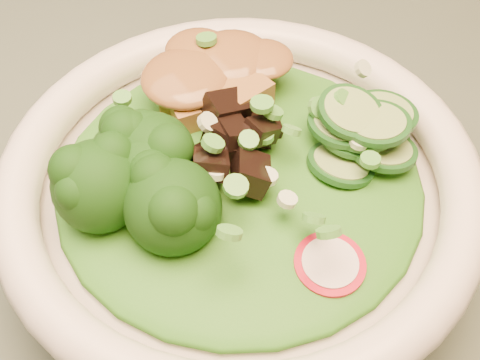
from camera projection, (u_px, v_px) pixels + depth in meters
name	position (u px, v px, depth m)	size (l,w,h in m)	color
salad_bowl	(240.00, 201.00, 0.41)	(0.29, 0.29, 0.08)	white
lettuce_bed	(240.00, 179.00, 0.39)	(0.22, 0.22, 0.03)	#1B6014
broccoli_florets	(126.00, 192.00, 0.36)	(0.09, 0.07, 0.05)	black
radish_slices	(289.00, 271.00, 0.35)	(0.12, 0.04, 0.02)	#B30D23
cucumber_slices	(351.00, 138.00, 0.40)	(0.07, 0.07, 0.04)	#90BB68
mushroom_heap	(233.00, 146.00, 0.39)	(0.07, 0.07, 0.04)	black
tofu_cubes	(209.00, 88.00, 0.42)	(0.10, 0.06, 0.04)	olive
peanut_sauce	(208.00, 71.00, 0.41)	(0.07, 0.06, 0.02)	brown
scallion_garnish	(240.00, 149.00, 0.37)	(0.20, 0.20, 0.03)	#4FA239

